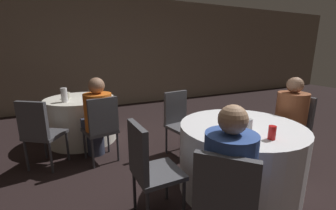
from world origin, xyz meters
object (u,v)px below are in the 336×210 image
Objects in this scene: chair_far_south at (102,124)px; person_blue_shirt at (229,183)px; table_near at (239,157)px; pizza_plate_near at (235,123)px; person_floral_shirt at (288,122)px; chair_near_north at (179,118)px; chair_near_west at (148,164)px; chair_far_southwest at (39,129)px; chair_near_southwest at (225,203)px; soda_can_silver at (249,125)px; person_orange_shirt at (97,118)px; chair_near_east at (293,124)px; table_far at (82,119)px; bottle_far at (64,95)px; soda_can_red at (272,133)px.

person_blue_shirt is at bearing -83.45° from chair_far_south.
person_blue_shirt is at bearing -138.32° from table_near.
person_floral_shirt is at bearing 3.35° from pizza_plate_near.
person_floral_shirt is at bearing 129.69° from chair_near_north.
pizza_plate_near is (0.63, 0.66, 0.14)m from person_blue_shirt.
chair_near_west is 1.66m from chair_far_southwest.
chair_near_southwest and chair_far_south have the same top height.
person_floral_shirt is 9.53× the size of soda_can_silver.
person_floral_shirt is (1.07, -0.92, 0.06)m from chair_near_north.
person_orange_shirt is at bearing 90.00° from chair_far_south.
chair_far_southwest is 0.79× the size of person_orange_shirt.
chair_near_east is 1.00× the size of chair_far_south.
chair_near_north is 1.07m from chair_far_south.
table_near is 1.12× the size of person_orange_shirt.
table_far is at bearing 120.00° from soda_can_silver.
chair_far_south is at bearing -90.00° from person_orange_shirt.
chair_far_south is at bearing 56.94° from chair_near_east.
chair_near_southwest is 2.13m from person_orange_shirt.
person_blue_shirt is (-0.49, -1.64, 0.05)m from chair_near_north.
bottle_far reaches higher than chair_near_west.
table_far is 2.71m from soda_can_silver.
person_blue_shirt reaches higher than chair_near_east.
chair_near_north is at bearing -20.05° from chair_far_south.
soda_can_red is at bearing -90.07° from pizza_plate_near.
soda_can_silver is at bearing -97.76° from pizza_plate_near.
soda_can_red is (-0.00, -0.46, 0.05)m from pizza_plate_near.
chair_near_north is 1.74m from bottle_far.
chair_far_southwest is (-1.78, 0.34, 0.00)m from chair_near_north.
chair_far_south is at bearing 126.42° from soda_can_red.
chair_far_south is (-2.27, 1.08, 0.00)m from chair_near_east.
chair_far_southwest is at bearing 145.65° from pizza_plate_near.
person_blue_shirt is (-1.72, -0.74, 0.05)m from chair_near_east.
bottle_far is (-0.84, 2.66, 0.29)m from chair_near_southwest.
chair_near_southwest is 4.27× the size of bottle_far.
person_orange_shirt is (-2.30, 1.23, 0.05)m from chair_near_east.
person_orange_shirt reaches higher than chair_far_south.
chair_near_west and chair_far_south have the same top height.
person_floral_shirt is (0.89, 0.12, 0.24)m from table_near.
chair_near_west is at bearing 159.54° from chair_near_southwest.
chair_far_southwest is at bearing 169.18° from person_orange_shirt.
soda_can_red is at bearing -82.92° from soda_can_silver.
chair_near_east is at bearing 26.41° from soda_can_red.
chair_near_southwest is at bearing -90.00° from person_blue_shirt.
table_near is at bearing 90.00° from chair_near_east.
chair_near_north is at bearing 118.93° from chair_near_southwest.
chair_near_west and chair_near_east have the same top height.
person_orange_shirt is (-0.20, 1.39, 0.05)m from chair_near_west.
chair_near_north reaches higher than soda_can_red.
table_near is at bearing 90.00° from person_blue_shirt.
person_floral_shirt reaches higher than chair_near_southwest.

